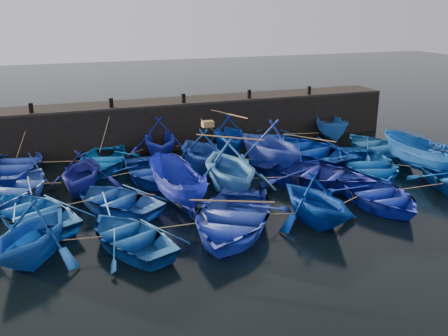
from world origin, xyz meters
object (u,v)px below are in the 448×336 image
object	(u,v)px
boat_8	(150,172)
boat_20	(31,231)
boat_0	(16,164)
wooden_crate	(208,124)
boat_13	(33,211)

from	to	relation	value
boat_8	boat_20	xyz separation A→B (m)	(-5.12, -6.17, 0.56)
boat_0	wooden_crate	size ratio (longest dim) A/B	9.81
boat_8	wooden_crate	bearing A→B (deg)	2.20
boat_0	boat_13	distance (m)	6.35
boat_8	wooden_crate	size ratio (longest dim) A/B	8.27
boat_13	boat_20	distance (m)	3.08
boat_0	boat_8	bearing A→B (deg)	166.12
boat_13	wooden_crate	size ratio (longest dim) A/B	8.91
boat_20	boat_8	bearing A→B (deg)	82.22
boat_0	boat_8	distance (m)	6.58
boat_0	boat_8	size ratio (longest dim) A/B	1.19
boat_0	boat_13	bearing A→B (deg)	111.05
boat_8	wooden_crate	xyz separation A→B (m)	(2.99, 0.37, 1.96)
boat_13	boat_20	xyz separation A→B (m)	(-0.03, -3.03, 0.52)
boat_13	wooden_crate	xyz separation A→B (m)	(8.08, 3.51, 1.92)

